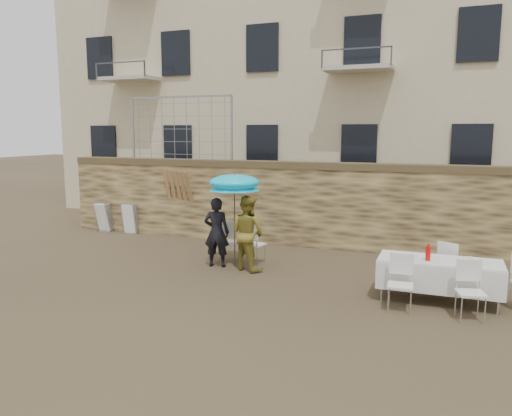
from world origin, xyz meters
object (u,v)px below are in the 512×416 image
(soda_bottle, at_px, (428,253))
(chair_stack_left, at_px, (107,216))
(table_chair_front_right, at_px, (471,291))
(chair_stack_right, at_px, (132,218))
(table_chair_front_left, at_px, (400,284))
(woman_dress, at_px, (247,233))
(umbrella, at_px, (234,185))
(table_chair_back, at_px, (451,266))
(couple_chair_right, at_px, (254,243))
(man_suit, at_px, (217,232))
(banquet_table, at_px, (440,262))
(couple_chair_left, at_px, (227,241))

(soda_bottle, height_order, chair_stack_left, soda_bottle)
(table_chair_front_right, distance_m, chair_stack_right, 10.05)
(table_chair_front_right, bearing_deg, chair_stack_right, 142.50)
(soda_bottle, bearing_deg, chair_stack_right, 158.64)
(table_chair_front_left, height_order, table_chair_front_right, same)
(woman_dress, bearing_deg, umbrella, 4.55)
(table_chair_back, bearing_deg, couple_chair_right, 18.48)
(soda_bottle, relative_size, table_chair_front_right, 0.27)
(woman_dress, height_order, table_chair_back, woman_dress)
(man_suit, height_order, couple_chair_right, man_suit)
(woman_dress, xyz_separation_m, couple_chair_right, (-0.05, 0.55, -0.35))
(man_suit, relative_size, banquet_table, 0.75)
(table_chair_front_left, distance_m, table_chair_front_right, 1.10)
(woman_dress, relative_size, table_chair_front_right, 1.73)
(couple_chair_right, relative_size, table_chair_back, 1.00)
(table_chair_front_left, height_order, table_chair_back, same)
(woman_dress, relative_size, soda_bottle, 6.38)
(table_chair_front_right, distance_m, chair_stack_left, 10.88)
(umbrella, height_order, table_chair_back, umbrella)
(couple_chair_right, distance_m, table_chair_back, 4.26)
(umbrella, height_order, soda_bottle, umbrella)
(man_suit, bearing_deg, table_chair_front_right, 153.07)
(table_chair_back, xyz_separation_m, chair_stack_right, (-8.94, 2.39, -0.02))
(couple_chair_right, xyz_separation_m, soda_bottle, (3.83, -1.41, 0.43))
(banquet_table, xyz_separation_m, table_chair_back, (0.20, 0.80, -0.25))
(table_chair_front_right, relative_size, chair_stack_right, 1.04)
(woman_dress, xyz_separation_m, couple_chair_left, (-0.75, 0.55, -0.35))
(woman_dress, xyz_separation_m, table_chair_front_right, (4.48, -1.46, -0.35))
(umbrella, relative_size, table_chair_front_right, 2.05)
(umbrella, relative_size, table_chair_back, 2.05)
(woman_dress, bearing_deg, table_chair_front_left, 177.16)
(soda_bottle, relative_size, chair_stack_left, 0.28)
(couple_chair_right, height_order, chair_stack_left, couple_chair_right)
(umbrella, bearing_deg, couple_chair_left, 131.63)
(man_suit, xyz_separation_m, couple_chair_left, (0.00, 0.55, -0.31))
(table_chair_front_left, bearing_deg, table_chair_back, 59.56)
(couple_chair_right, bearing_deg, table_chair_back, -174.86)
(chair_stack_right, bearing_deg, umbrella, -28.38)
(soda_bottle, bearing_deg, woman_dress, 167.20)
(table_chair_front_right, xyz_separation_m, table_chair_back, (-0.30, 1.55, 0.00))
(man_suit, bearing_deg, banquet_table, 160.12)
(soda_bottle, relative_size, chair_stack_right, 0.28)
(table_chair_front_left, distance_m, chair_stack_right, 9.05)
(couple_chair_right, bearing_deg, table_chair_front_right, 167.43)
(man_suit, distance_m, couple_chair_left, 0.63)
(couple_chair_left, bearing_deg, chair_stack_right, -48.23)
(couple_chair_left, bearing_deg, banquet_table, 142.59)
(umbrella, bearing_deg, man_suit, -165.96)
(table_chair_front_left, bearing_deg, soda_bottle, 53.17)
(banquet_table, bearing_deg, couple_chair_right, 162.66)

